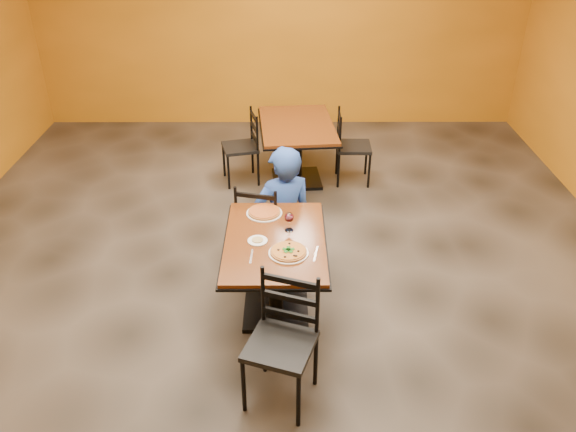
{
  "coord_description": "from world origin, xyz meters",
  "views": [
    {
      "loc": [
        0.09,
        -4.35,
        3.24
      ],
      "look_at": [
        0.1,
        -0.3,
        0.85
      ],
      "focal_mm": 35.67,
      "sensor_mm": 36.0,
      "label": 1
    }
  ],
  "objects_px": {
    "chair_second_left": "(240,148)",
    "chair_second_right": "(354,147)",
    "diner": "(283,204)",
    "plate_far": "(264,213)",
    "chair_main_near": "(280,346)",
    "wine_glass": "(289,221)",
    "side_plate": "(258,241)",
    "table_second": "(297,139)",
    "pizza_far": "(264,212)",
    "pizza_main": "(288,251)",
    "table_main": "(275,259)",
    "plate_main": "(288,253)",
    "chair_main_far": "(262,223)"
  },
  "relations": [
    {
      "from": "chair_main_near",
      "to": "pizza_far",
      "type": "distance_m",
      "value": 1.38
    },
    {
      "from": "chair_main_far",
      "to": "chair_second_left",
      "type": "height_order",
      "value": "chair_main_far"
    },
    {
      "from": "side_plate",
      "to": "chair_main_far",
      "type": "bearing_deg",
      "value": 90.02
    },
    {
      "from": "diner",
      "to": "side_plate",
      "type": "distance_m",
      "value": 0.93
    },
    {
      "from": "chair_second_right",
      "to": "pizza_main",
      "type": "bearing_deg",
      "value": 164.98
    },
    {
      "from": "table_second",
      "to": "chair_second_left",
      "type": "bearing_deg",
      "value": 180.0
    },
    {
      "from": "diner",
      "to": "plate_far",
      "type": "distance_m",
      "value": 0.52
    },
    {
      "from": "chair_main_far",
      "to": "wine_glass",
      "type": "xyz_separation_m",
      "value": [
        0.25,
        -0.61,
        0.39
      ]
    },
    {
      "from": "pizza_main",
      "to": "pizza_far",
      "type": "relative_size",
      "value": 1.01
    },
    {
      "from": "chair_second_left",
      "to": "chair_second_right",
      "type": "xyz_separation_m",
      "value": [
        1.37,
        0.0,
        0.01
      ]
    },
    {
      "from": "table_main",
      "to": "chair_main_near",
      "type": "relative_size",
      "value": 1.26
    },
    {
      "from": "chair_second_left",
      "to": "diner",
      "type": "xyz_separation_m",
      "value": [
        0.53,
        -1.64,
        0.14
      ]
    },
    {
      "from": "pizza_main",
      "to": "wine_glass",
      "type": "height_order",
      "value": "wine_glass"
    },
    {
      "from": "side_plate",
      "to": "chair_second_right",
      "type": "bearing_deg",
      "value": 67.66
    },
    {
      "from": "table_second",
      "to": "pizza_far",
      "type": "height_order",
      "value": "pizza_far"
    },
    {
      "from": "chair_second_right",
      "to": "chair_second_left",
      "type": "bearing_deg",
      "value": 91.36
    },
    {
      "from": "pizza_main",
      "to": "chair_second_right",
      "type": "bearing_deg",
      "value": 73.62
    },
    {
      "from": "plate_main",
      "to": "chair_second_right",
      "type": "bearing_deg",
      "value": 73.62
    },
    {
      "from": "chair_second_left",
      "to": "pizza_far",
      "type": "height_order",
      "value": "chair_second_left"
    },
    {
      "from": "plate_far",
      "to": "table_second",
      "type": "bearing_deg",
      "value": 81.43
    },
    {
      "from": "table_second",
      "to": "chair_second_left",
      "type": "distance_m",
      "value": 0.7
    },
    {
      "from": "chair_main_far",
      "to": "pizza_main",
      "type": "height_order",
      "value": "chair_main_far"
    },
    {
      "from": "plate_far",
      "to": "wine_glass",
      "type": "bearing_deg",
      "value": -51.7
    },
    {
      "from": "chair_main_near",
      "to": "wine_glass",
      "type": "distance_m",
      "value": 1.13
    },
    {
      "from": "wine_glass",
      "to": "side_plate",
      "type": "bearing_deg",
      "value": -146.84
    },
    {
      "from": "pizza_far",
      "to": "side_plate",
      "type": "bearing_deg",
      "value": -95.17
    },
    {
      "from": "pizza_far",
      "to": "table_second",
      "type": "bearing_deg",
      "value": 81.43
    },
    {
      "from": "pizza_main",
      "to": "pizza_far",
      "type": "distance_m",
      "value": 0.64
    },
    {
      "from": "diner",
      "to": "plate_far",
      "type": "xyz_separation_m",
      "value": [
        -0.16,
        -0.46,
        0.17
      ]
    },
    {
      "from": "table_second",
      "to": "chair_second_right",
      "type": "relative_size",
      "value": 1.52
    },
    {
      "from": "table_second",
      "to": "chair_main_far",
      "type": "bearing_deg",
      "value": -101.46
    },
    {
      "from": "chair_second_right",
      "to": "plate_main",
      "type": "xyz_separation_m",
      "value": [
        -0.8,
        -2.71,
        0.31
      ]
    },
    {
      "from": "chair_main_near",
      "to": "side_plate",
      "type": "xyz_separation_m",
      "value": [
        -0.19,
        0.91,
        0.27
      ]
    },
    {
      "from": "table_main",
      "to": "table_second",
      "type": "bearing_deg",
      "value": 85.05
    },
    {
      "from": "chair_main_near",
      "to": "pizza_main",
      "type": "xyz_separation_m",
      "value": [
        0.06,
        0.74,
        0.28
      ]
    },
    {
      "from": "plate_far",
      "to": "wine_glass",
      "type": "height_order",
      "value": "wine_glass"
    },
    {
      "from": "plate_main",
      "to": "wine_glass",
      "type": "xyz_separation_m",
      "value": [
        0.01,
        0.34,
        0.08
      ]
    },
    {
      "from": "diner",
      "to": "chair_second_left",
      "type": "bearing_deg",
      "value": -91.31
    },
    {
      "from": "wine_glass",
      "to": "table_main",
      "type": "bearing_deg",
      "value": -129.31
    },
    {
      "from": "table_main",
      "to": "chair_second_left",
      "type": "xyz_separation_m",
      "value": [
        -0.47,
        2.51,
        -0.11
      ]
    },
    {
      "from": "diner",
      "to": "pizza_far",
      "type": "height_order",
      "value": "diner"
    },
    {
      "from": "chair_second_left",
      "to": "chair_second_right",
      "type": "distance_m",
      "value": 1.37
    },
    {
      "from": "chair_main_far",
      "to": "plate_main",
      "type": "relative_size",
      "value": 2.91
    },
    {
      "from": "chair_second_right",
      "to": "pizza_main",
      "type": "distance_m",
      "value": 2.84
    },
    {
      "from": "chair_main_near",
      "to": "plate_far",
      "type": "xyz_separation_m",
      "value": [
        -0.15,
        1.35,
        0.27
      ]
    },
    {
      "from": "side_plate",
      "to": "wine_glass",
      "type": "relative_size",
      "value": 0.89
    },
    {
      "from": "plate_main",
      "to": "side_plate",
      "type": "bearing_deg",
      "value": 144.67
    },
    {
      "from": "plate_main",
      "to": "pizza_far",
      "type": "relative_size",
      "value": 1.11
    },
    {
      "from": "chair_second_left",
      "to": "pizza_far",
      "type": "relative_size",
      "value": 3.17
    },
    {
      "from": "chair_main_near",
      "to": "chair_main_far",
      "type": "distance_m",
      "value": 1.7
    }
  ]
}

